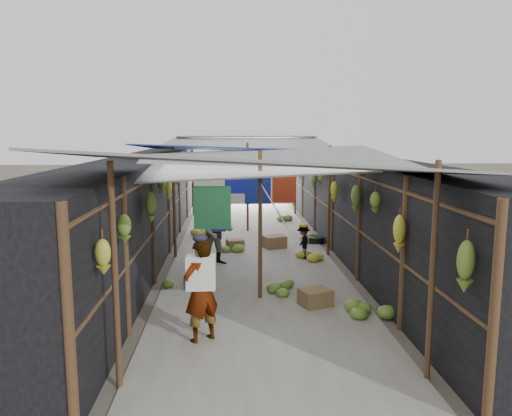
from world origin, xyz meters
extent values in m
plane|color=#6B6356|center=(0.00, 0.00, 0.00)|extent=(80.00, 80.00, 0.00)
cube|color=#9E998E|center=(0.00, 6.50, 0.01)|extent=(3.60, 16.00, 0.02)
cube|color=black|center=(-2.70, 6.50, 1.15)|extent=(1.40, 15.00, 2.30)
cube|color=black|center=(2.70, 6.50, 1.15)|extent=(1.40, 15.00, 2.30)
cube|color=olive|center=(0.90, 2.55, 0.15)|extent=(0.60, 0.55, 0.30)
cube|color=olive|center=(0.59, 6.82, 0.16)|extent=(0.64, 0.58, 0.32)
cube|color=olive|center=(-0.40, 6.72, 0.13)|extent=(0.47, 0.42, 0.26)
cylinder|color=black|center=(1.70, 7.40, 0.08)|extent=(0.55, 0.55, 0.17)
imported|color=white|center=(-0.93, 1.23, 0.73)|extent=(0.64, 0.60, 1.47)
imported|color=#1E4D98|center=(-0.81, 5.30, 0.74)|extent=(0.84, 0.72, 1.48)
imported|color=#46423D|center=(1.15, 5.65, 0.40)|extent=(0.32, 0.53, 0.79)
cylinder|color=brown|center=(-1.80, 0.00, 1.30)|extent=(0.07, 0.07, 2.60)
cylinder|color=brown|center=(1.80, 0.00, 1.30)|extent=(0.07, 0.07, 2.60)
cylinder|color=brown|center=(0.00, 3.00, 1.30)|extent=(0.07, 0.07, 2.60)
cylinder|color=brown|center=(-1.80, 6.00, 1.30)|extent=(0.07, 0.07, 2.60)
cylinder|color=brown|center=(1.80, 6.00, 1.30)|extent=(0.07, 0.07, 2.60)
cylinder|color=brown|center=(0.00, 9.00, 1.30)|extent=(0.07, 0.07, 2.60)
cylinder|color=brown|center=(-1.80, 12.00, 1.30)|extent=(0.07, 0.07, 2.60)
cylinder|color=brown|center=(1.80, 12.00, 1.30)|extent=(0.07, 0.07, 2.60)
cube|color=gray|center=(0.00, 1.00, 2.50)|extent=(5.21, 3.19, 0.52)
cube|color=gray|center=(0.20, 4.20, 2.35)|extent=(5.23, 3.73, 0.50)
cube|color=#213A99|center=(-0.10, 7.50, 2.45)|extent=(5.40, 3.60, 0.41)
cube|color=gray|center=(0.00, 10.80, 2.55)|extent=(5.37, 3.66, 0.27)
cube|color=gray|center=(0.10, 13.20, 2.65)|extent=(5.00, 1.99, 0.24)
cylinder|color=brown|center=(-2.00, 6.50, 2.05)|extent=(0.06, 15.00, 0.06)
cylinder|color=brown|center=(2.00, 6.50, 2.05)|extent=(0.06, 15.00, 0.06)
cylinder|color=gray|center=(0.00, 6.50, 2.05)|extent=(0.02, 15.00, 0.02)
cube|color=white|center=(0.36, 9.57, 1.77)|extent=(0.60, 0.03, 0.55)
cube|color=#1A20AA|center=(-0.29, 6.36, 1.75)|extent=(0.70, 0.03, 0.60)
cube|color=#246D3C|center=(-0.80, 2.52, 1.70)|extent=(0.60, 0.03, 0.70)
cube|color=#182C9E|center=(0.07, 4.97, 1.72)|extent=(0.55, 0.03, 0.65)
cube|color=navy|center=(-0.68, 10.24, 1.75)|extent=(0.65, 0.03, 0.60)
cube|color=#AF321A|center=(0.61, 4.81, 1.75)|extent=(0.50, 0.03, 0.60)
ellipsoid|color=gold|center=(-1.88, -0.16, 1.58)|extent=(0.17, 0.14, 0.40)
ellipsoid|color=olive|center=(-1.88, 0.94, 1.67)|extent=(0.19, 0.16, 0.39)
ellipsoid|color=olive|center=(-1.88, 3.12, 1.62)|extent=(0.19, 0.16, 0.55)
ellipsoid|color=olive|center=(-1.88, 4.55, 1.84)|extent=(0.17, 0.15, 0.36)
ellipsoid|color=gold|center=(-1.88, 5.66, 1.69)|extent=(0.15, 0.13, 0.60)
ellipsoid|color=olive|center=(-1.88, 7.33, 1.75)|extent=(0.17, 0.15, 0.38)
ellipsoid|color=gold|center=(-1.88, 8.92, 1.70)|extent=(0.16, 0.13, 0.36)
ellipsoid|color=olive|center=(-1.88, 10.17, 1.75)|extent=(0.16, 0.13, 0.38)
ellipsoid|color=gold|center=(-1.88, 12.12, 1.62)|extent=(0.16, 0.14, 0.42)
ellipsoid|color=olive|center=(-1.88, 13.42, 1.58)|extent=(0.18, 0.16, 0.53)
ellipsoid|color=olive|center=(1.88, -0.61, 1.55)|extent=(0.18, 0.16, 0.56)
ellipsoid|color=gold|center=(1.88, 1.39, 1.47)|extent=(0.18, 0.15, 0.56)
ellipsoid|color=olive|center=(1.88, 2.60, 1.75)|extent=(0.18, 0.15, 0.37)
ellipsoid|color=olive|center=(1.88, 3.85, 1.64)|extent=(0.19, 0.16, 0.55)
ellipsoid|color=gold|center=(1.88, 5.81, 1.54)|extent=(0.18, 0.16, 0.50)
ellipsoid|color=gold|center=(1.88, 7.54, 1.80)|extent=(0.14, 0.12, 0.38)
ellipsoid|color=olive|center=(1.88, 8.62, 1.55)|extent=(0.20, 0.17, 0.47)
ellipsoid|color=gold|center=(1.88, 10.16, 1.75)|extent=(0.17, 0.14, 0.50)
ellipsoid|color=olive|center=(1.88, 11.53, 1.59)|extent=(0.16, 0.13, 0.60)
ellipsoid|color=olive|center=(1.88, 13.34, 1.68)|extent=(0.14, 0.12, 0.36)
ellipsoid|color=olive|center=(0.49, 3.30, 0.15)|extent=(0.59, 0.50, 0.29)
ellipsoid|color=olive|center=(1.70, 2.15, 0.12)|extent=(0.47, 0.40, 0.24)
ellipsoid|color=olive|center=(-1.35, 3.72, 0.18)|extent=(0.72, 0.61, 0.36)
ellipsoid|color=gold|center=(-1.34, 8.50, 0.13)|extent=(0.53, 0.45, 0.26)
ellipsoid|color=gold|center=(1.25, 5.62, 0.12)|extent=(0.50, 0.42, 0.25)
ellipsoid|color=olive|center=(1.51, 7.43, 0.11)|extent=(0.44, 0.38, 0.22)
ellipsoid|color=olive|center=(-0.48, 6.23, 0.13)|extent=(0.50, 0.43, 0.25)
ellipsoid|color=olive|center=(1.21, 10.69, 0.12)|extent=(0.46, 0.39, 0.23)
camera|label=1|loc=(-0.52, -5.43, 2.91)|focal=35.00mm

